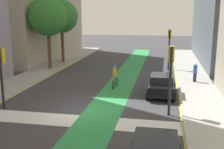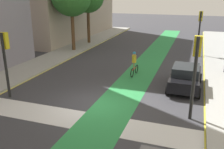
{
  "view_description": "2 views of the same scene",
  "coord_description": "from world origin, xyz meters",
  "px_view_note": "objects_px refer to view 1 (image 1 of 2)",
  "views": [
    {
      "loc": [
        4.88,
        -16.27,
        5.99
      ],
      "look_at": [
        0.94,
        4.36,
        1.35
      ],
      "focal_mm": 44.92,
      "sensor_mm": 36.0,
      "label": 1
    },
    {
      "loc": [
        5.2,
        -11.87,
        6.02
      ],
      "look_at": [
        0.46,
        1.88,
        1.19
      ],
      "focal_mm": 40.01,
      "sensor_mm": 36.0,
      "label": 2
    }
  ],
  "objects_px": {
    "traffic_signal_far_right": "(169,42)",
    "street_tree_far": "(48,16)",
    "pedestrian_sidewalk_right_a": "(195,72)",
    "street_tree_near": "(62,17)",
    "traffic_signal_near_right": "(171,67)",
    "traffic_signal_near_left": "(2,66)",
    "cyclist_in_lane": "(115,76)",
    "car_black_right_far": "(161,85)"
  },
  "relations": [
    {
      "from": "traffic_signal_near_right",
      "to": "street_tree_far",
      "type": "distance_m",
      "value": 17.12
    },
    {
      "from": "traffic_signal_near_right",
      "to": "traffic_signal_far_right",
      "type": "relative_size",
      "value": 0.96
    },
    {
      "from": "car_black_right_far",
      "to": "street_tree_far",
      "type": "height_order",
      "value": "street_tree_far"
    },
    {
      "from": "car_black_right_far",
      "to": "pedestrian_sidewalk_right_a",
      "type": "bearing_deg",
      "value": 56.07
    },
    {
      "from": "cyclist_in_lane",
      "to": "pedestrian_sidewalk_right_a",
      "type": "bearing_deg",
      "value": 21.74
    },
    {
      "from": "traffic_signal_near_right",
      "to": "street_tree_far",
      "type": "relative_size",
      "value": 0.55
    },
    {
      "from": "traffic_signal_far_right",
      "to": "pedestrian_sidewalk_right_a",
      "type": "relative_size",
      "value": 2.6
    },
    {
      "from": "traffic_signal_near_right",
      "to": "traffic_signal_near_left",
      "type": "height_order",
      "value": "traffic_signal_near_right"
    },
    {
      "from": "traffic_signal_near_left",
      "to": "cyclist_in_lane",
      "type": "height_order",
      "value": "traffic_signal_near_left"
    },
    {
      "from": "car_black_right_far",
      "to": "street_tree_far",
      "type": "xyz_separation_m",
      "value": [
        -11.89,
        7.41,
        4.81
      ]
    },
    {
      "from": "traffic_signal_far_right",
      "to": "car_black_right_far",
      "type": "distance_m",
      "value": 9.87
    },
    {
      "from": "pedestrian_sidewalk_right_a",
      "to": "street_tree_far",
      "type": "relative_size",
      "value": 0.22
    },
    {
      "from": "traffic_signal_near_right",
      "to": "traffic_signal_near_left",
      "type": "xyz_separation_m",
      "value": [
        -10.39,
        -0.68,
        -0.18
      ]
    },
    {
      "from": "traffic_signal_far_right",
      "to": "street_tree_near",
      "type": "xyz_separation_m",
      "value": [
        -12.57,
        2.0,
        2.53
      ]
    },
    {
      "from": "cyclist_in_lane",
      "to": "pedestrian_sidewalk_right_a",
      "type": "relative_size",
      "value": 1.12
    },
    {
      "from": "traffic_signal_near_left",
      "to": "traffic_signal_far_right",
      "type": "bearing_deg",
      "value": 53.97
    },
    {
      "from": "traffic_signal_near_left",
      "to": "pedestrian_sidewalk_right_a",
      "type": "height_order",
      "value": "traffic_signal_near_left"
    },
    {
      "from": "traffic_signal_near_right",
      "to": "car_black_right_far",
      "type": "xyz_separation_m",
      "value": [
        -0.52,
        4.06,
        -2.09
      ]
    },
    {
      "from": "traffic_signal_near_right",
      "to": "traffic_signal_far_right",
      "type": "bearing_deg",
      "value": 89.82
    },
    {
      "from": "street_tree_near",
      "to": "traffic_signal_near_right",
      "type": "bearing_deg",
      "value": -51.36
    },
    {
      "from": "street_tree_near",
      "to": "street_tree_far",
      "type": "xyz_separation_m",
      "value": [
        0.1,
        -4.2,
        0.07
      ]
    },
    {
      "from": "car_black_right_far",
      "to": "cyclist_in_lane",
      "type": "distance_m",
      "value": 4.08
    },
    {
      "from": "car_black_right_far",
      "to": "street_tree_near",
      "type": "relative_size",
      "value": 0.57
    },
    {
      "from": "car_black_right_far",
      "to": "street_tree_far",
      "type": "relative_size",
      "value": 0.56
    },
    {
      "from": "cyclist_in_lane",
      "to": "street_tree_far",
      "type": "xyz_separation_m",
      "value": [
        -8.11,
        5.9,
        4.64
      ]
    },
    {
      "from": "street_tree_near",
      "to": "street_tree_far",
      "type": "bearing_deg",
      "value": -88.57
    },
    {
      "from": "traffic_signal_near_left",
      "to": "pedestrian_sidewalk_right_a",
      "type": "bearing_deg",
      "value": 35.04
    },
    {
      "from": "traffic_signal_near_right",
      "to": "pedestrian_sidewalk_right_a",
      "type": "relative_size",
      "value": 2.49
    },
    {
      "from": "car_black_right_far",
      "to": "pedestrian_sidewalk_right_a",
      "type": "xyz_separation_m",
      "value": [
        2.78,
        4.13,
        0.19
      ]
    },
    {
      "from": "traffic_signal_far_right",
      "to": "cyclist_in_lane",
      "type": "height_order",
      "value": "traffic_signal_far_right"
    },
    {
      "from": "car_black_right_far",
      "to": "pedestrian_sidewalk_right_a",
      "type": "relative_size",
      "value": 2.56
    },
    {
      "from": "traffic_signal_far_right",
      "to": "street_tree_far",
      "type": "bearing_deg",
      "value": -170.0
    },
    {
      "from": "traffic_signal_far_right",
      "to": "pedestrian_sidewalk_right_a",
      "type": "height_order",
      "value": "traffic_signal_far_right"
    },
    {
      "from": "traffic_signal_near_right",
      "to": "traffic_signal_far_right",
      "type": "height_order",
      "value": "traffic_signal_far_right"
    },
    {
      "from": "pedestrian_sidewalk_right_a",
      "to": "street_tree_far",
      "type": "height_order",
      "value": "street_tree_far"
    },
    {
      "from": "traffic_signal_near_left",
      "to": "street_tree_far",
      "type": "distance_m",
      "value": 12.65
    },
    {
      "from": "pedestrian_sidewalk_right_a",
      "to": "traffic_signal_near_left",
      "type": "bearing_deg",
      "value": -144.96
    },
    {
      "from": "cyclist_in_lane",
      "to": "pedestrian_sidewalk_right_a",
      "type": "distance_m",
      "value": 7.07
    },
    {
      "from": "traffic_signal_near_left",
      "to": "traffic_signal_far_right",
      "type": "xyz_separation_m",
      "value": [
        10.43,
        14.34,
        0.29
      ]
    },
    {
      "from": "traffic_signal_near_right",
      "to": "traffic_signal_near_left",
      "type": "distance_m",
      "value": 10.41
    },
    {
      "from": "traffic_signal_near_left",
      "to": "traffic_signal_far_right",
      "type": "relative_size",
      "value": 0.9
    },
    {
      "from": "pedestrian_sidewalk_right_a",
      "to": "street_tree_far",
      "type": "distance_m",
      "value": 15.73
    }
  ]
}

